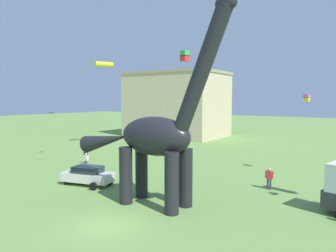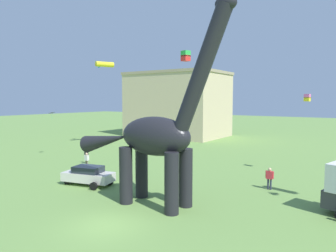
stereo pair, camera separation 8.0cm
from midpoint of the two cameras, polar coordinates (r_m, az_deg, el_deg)
name	(u,v)px [view 2 (the right image)]	position (r m, az deg, el deg)	size (l,w,h in m)	color
ground_plane	(107,226)	(18.92, -10.83, -17.20)	(240.00, 240.00, 0.00)	#6B9347
dinosaur_sculpture	(154,136)	(20.95, -2.34, -1.83)	(12.28, 2.60, 12.84)	black
parked_sedan_left	(88,175)	(27.32, -14.09, -8.56)	(4.50, 2.72, 1.55)	silver
person_photographer	(270,176)	(26.29, 17.92, -8.64)	(0.65, 0.29, 1.73)	#2D3347
person_near_flyer	(86,155)	(36.06, -14.43, -5.13)	(0.56, 0.25, 1.51)	#6B6056
person_vendor_side	(87,159)	(33.68, -14.37, -5.74)	(0.60, 0.26, 1.60)	#6B6056
kite_mid_center	(307,98)	(31.12, 23.86, 4.69)	(0.54, 0.54, 0.66)	pink
kite_trailing	(104,65)	(48.25, -11.44, 10.80)	(2.73, 2.79, 0.79)	yellow
kite_near_low	(153,129)	(22.08, -2.60, -0.53)	(2.21, 2.01, 0.33)	#19B2B7
kite_far_left	(52,113)	(40.90, -20.14, 2.22)	(0.66, 0.78, 0.85)	black
kite_near_high	(186,56)	(44.84, 3.25, 12.48)	(1.22, 1.22, 1.41)	green
background_building_block	(178,104)	(60.89, 1.81, 3.93)	(17.64, 12.62, 12.14)	#CCB78E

